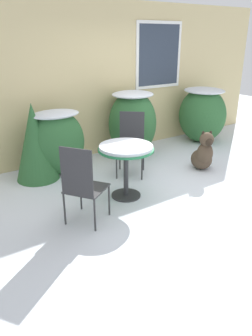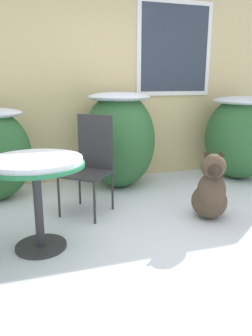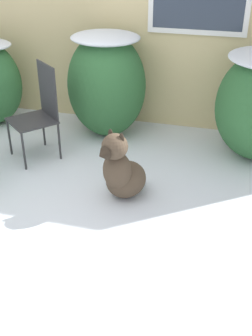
% 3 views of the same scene
% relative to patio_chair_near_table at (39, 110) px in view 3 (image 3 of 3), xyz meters
% --- Properties ---
extents(ground_plane, '(16.00, 16.00, 0.00)m').
position_rel_patio_chair_near_table_xyz_m(ground_plane, '(0.28, -0.98, -0.54)').
color(ground_plane, silver).
extents(house_wall, '(8.00, 0.10, 2.81)m').
position_rel_patio_chair_near_table_xyz_m(house_wall, '(0.34, 1.22, 0.88)').
color(house_wall, '#D1BC84').
rests_on(house_wall, ground_plane).
extents(shrub_middle, '(0.94, 0.87, 1.24)m').
position_rel_patio_chair_near_table_xyz_m(shrub_middle, '(0.54, 0.73, 0.11)').
color(shrub_middle, '#2D6033').
rests_on(shrub_middle, ground_plane).
extents(patio_chair_near_table, '(0.64, 0.64, 1.03)m').
position_rel_patio_chair_near_table_xyz_m(patio_chair_near_table, '(0.00, 0.00, 0.00)').
color(patio_chair_near_table, '#2D2D30').
rests_on(patio_chair_near_table, ground_plane).
extents(dog, '(0.51, 0.62, 0.73)m').
position_rel_patio_chair_near_table_xyz_m(dog, '(1.10, -0.61, -0.26)').
color(dog, '#4C3D2D').
rests_on(dog, ground_plane).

